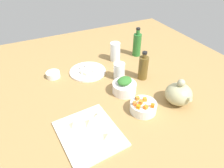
{
  "coord_description": "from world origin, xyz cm",
  "views": [
    {
      "loc": [
        83.28,
        -40.88,
        76.55
      ],
      "look_at": [
        0.0,
        0.0,
        8.0
      ],
      "focal_mm": 32.58,
      "sensor_mm": 36.0,
      "label": 1
    }
  ],
  "objects": [
    {
      "name": "carrot_cube_3",
      "position": [
        20.71,
        2.4,
        8.96
      ],
      "size": [
        2.28,
        2.28,
        1.8
      ],
      "primitive_type": "cube",
      "rotation": [
        0.0,
        0.0,
        2.82
      ],
      "color": "orange",
      "rests_on": "bowl_carrots"
    },
    {
      "name": "chopped_greens_mound",
      "position": [
        4.05,
        5.86,
        11.0
      ],
      "size": [
        9.25,
        10.46,
        3.69
      ],
      "primitive_type": "ellipsoid",
      "rotation": [
        0.0,
        0.0,
        1.84
      ],
      "color": "#32722B",
      "rests_on": "bowl_greens"
    },
    {
      "name": "tofu_cube_1",
      "position": [
        -28.31,
        -8.35,
        5.3
      ],
      "size": [
        3.07,
        3.07,
        2.2
      ],
      "primitive_type": "cube",
      "rotation": [
        0.0,
        0.0,
        2.52
      ],
      "color": "white",
      "rests_on": "plate_tofu"
    },
    {
      "name": "tofu_cube_2",
      "position": [
        -24.9,
        -5.1,
        5.3
      ],
      "size": [
        3.07,
        3.07,
        2.2
      ],
      "primitive_type": "cube",
      "rotation": [
        0.0,
        0.0,
        2.52
      ],
      "color": "white",
      "rests_on": "plate_tofu"
    },
    {
      "name": "tofu_cube_5",
      "position": [
        -26.09,
        -1.6,
        5.3
      ],
      "size": [
        2.93,
        2.93,
        2.2
      ],
      "primitive_type": "cube",
      "rotation": [
        0.0,
        0.0,
        2.7
      ],
      "color": "white",
      "rests_on": "plate_tofu"
    },
    {
      "name": "tabletop",
      "position": [
        0.0,
        0.0,
        1.5
      ],
      "size": [
        190.0,
        190.0,
        3.0
      ],
      "primitive_type": "cube",
      "color": "#A07B47",
      "rests_on": "ground"
    },
    {
      "name": "dumpling_1",
      "position": [
        16.63,
        -15.69,
        5.07
      ],
      "size": [
        4.82,
        5.12,
        2.14
      ],
      "primitive_type": "pyramid",
      "rotation": [
        0.0,
        0.0,
        1.66
      ],
      "color": "beige",
      "rests_on": "cutting_board"
    },
    {
      "name": "carrot_cube_2",
      "position": [
        20.35,
        8.62,
        8.96
      ],
      "size": [
        2.27,
        2.27,
        1.8
      ],
      "primitive_type": "cube",
      "rotation": [
        0.0,
        0.0,
        2.83
      ],
      "color": "orange",
      "rests_on": "bowl_carrots"
    },
    {
      "name": "tofu_cube_4",
      "position": [
        -20.57,
        -8.13,
        5.3
      ],
      "size": [
        2.88,
        2.88,
        2.2
      ],
      "primitive_type": "cube",
      "rotation": [
        0.0,
        0.0,
        1.97
      ],
      "color": "white",
      "rests_on": "plate_tofu"
    },
    {
      "name": "bowl_small_side",
      "position": [
        -29.3,
        -27.23,
        4.85
      ],
      "size": [
        8.61,
        8.61,
        3.69
      ],
      "primitive_type": "cylinder",
      "color": "white",
      "rests_on": "tabletop"
    },
    {
      "name": "bottle_0",
      "position": [
        -31.24,
        35.72,
        11.83
      ],
      "size": [
        5.93,
        5.93,
        21.18
      ],
      "color": "#286C2A",
      "rests_on": "tabletop"
    },
    {
      "name": "bottle_1",
      "position": [
        -3.48,
        23.08,
        10.86
      ],
      "size": [
        5.9,
        5.9,
        18.49
      ],
      "color": "brown",
      "rests_on": "tabletop"
    },
    {
      "name": "tofu_cube_6",
      "position": [
        -24.0,
        -9.74,
        5.3
      ],
      "size": [
        2.36,
        2.36,
        2.2
      ],
      "primitive_type": "cube",
      "rotation": [
        0.0,
        0.0,
        3.07
      ],
      "color": "#F8F4CB",
      "rests_on": "plate_tofu"
    },
    {
      "name": "carrot_cube_0",
      "position": [
        21.3,
        5.65,
        8.96
      ],
      "size": [
        2.47,
        2.47,
        1.8
      ],
      "primitive_type": "cube",
      "rotation": [
        0.0,
        0.0,
        2.11
      ],
      "color": "orange",
      "rests_on": "bowl_carrots"
    },
    {
      "name": "carrot_cube_6",
      "position": [
        17.9,
        5.74,
        8.96
      ],
      "size": [
        1.96,
        1.96,
        1.8
      ],
      "primitive_type": "cube",
      "rotation": [
        0.0,
        0.0,
        3.05
      ],
      "color": "orange",
      "rests_on": "bowl_carrots"
    },
    {
      "name": "dumpling_3",
      "position": [
        18.8,
        -20.7,
        5.3
      ],
      "size": [
        6.9,
        7.0,
        2.6
      ],
      "primitive_type": "pyramid",
      "rotation": [
        0.0,
        0.0,
        5.37
      ],
      "color": "beige",
      "rests_on": "cutting_board"
    },
    {
      "name": "bowl_carrots",
      "position": [
        21.77,
        7.09,
        5.53
      ],
      "size": [
        13.63,
        13.63,
        5.06
      ],
      "primitive_type": "cylinder",
      "color": "white",
      "rests_on": "tabletop"
    },
    {
      "name": "plate_tofu",
      "position": [
        -24.93,
        -5.62,
        3.6
      ],
      "size": [
        23.69,
        23.69,
        1.2
      ],
      "primitive_type": "cylinder",
      "color": "white",
      "rests_on": "tabletop"
    },
    {
      "name": "tofu_cube_3",
      "position": [
        -21.76,
        -1.83,
        5.3
      ],
      "size": [
        2.38,
        2.38,
        2.2
      ],
      "primitive_type": "cube",
      "rotation": [
        0.0,
        0.0,
        3.06
      ],
      "color": "white",
      "rests_on": "plate_tofu"
    },
    {
      "name": "carrot_cube_5",
      "position": [
        25.33,
        5.82,
        8.96
      ],
      "size": [
        2.23,
        2.23,
        1.8
      ],
      "primitive_type": "cube",
      "rotation": [
        0.0,
        0.0,
        1.85
      ],
      "color": "orange",
      "rests_on": "bowl_carrots"
    },
    {
      "name": "carrot_cube_4",
      "position": [
        23.61,
        2.74,
        8.96
      ],
      "size": [
        2.53,
        2.53,
        1.8
      ],
      "primitive_type": "cube",
      "rotation": [
        0.0,
        0.0,
        0.66
      ],
      "color": "orange",
      "rests_on": "bowl_carrots"
    },
    {
      "name": "cutting_board",
      "position": [
        24.08,
        -23.34,
        3.5
      ],
      "size": [
        31.91,
        27.91,
        1.0
      ],
      "primitive_type": "cube",
      "rotation": [
        0.0,
        0.0,
        0.08
      ],
      "color": "#ECE6CF",
      "rests_on": "tabletop"
    },
    {
      "name": "carrot_cube_1",
      "position": [
        25.94,
        9.42,
        8.96
      ],
      "size": [
        2.55,
        2.55,
        1.8
      ],
      "primitive_type": "cube",
      "rotation": [
        0.0,
        0.0,
        0.79
      ],
      "color": "orange",
      "rests_on": "bowl_carrots"
    },
    {
      "name": "drinking_glass_1",
      "position": [
        -9.69,
        9.72,
        8.36
      ],
      "size": [
        7.04,
        7.04,
        10.73
      ],
      "primitive_type": "cylinder",
      "color": "white",
      "rests_on": "tabletop"
    },
    {
      "name": "dumpling_2",
      "position": [
        30.09,
        -16.63,
        5.11
      ],
      "size": [
        6.04,
        6.13,
        2.23
      ],
      "primitive_type": "pyramid",
      "rotation": [
        0.0,
        0.0,
        2.02
      ],
      "color": "beige",
      "rests_on": "cutting_board"
    },
    {
      "name": "bowl_greens",
      "position": [
        4.05,
        5.86,
        6.08
      ],
      "size": [
        13.6,
        13.6,
        6.15
      ],
      "primitive_type": "cylinder",
      "color": "white",
      "rests_on": "tabletop"
    },
    {
      "name": "drinking_glass_0",
      "position": [
        -31.5,
        18.0,
        9.65
      ],
      "size": [
        7.1,
        7.1,
        13.31
      ],
      "primitive_type": "cylinder",
      "color": "white",
      "rests_on": "tabletop"
    },
    {
      "name": "dumpling_0",
      "position": [
        17.02,
        -28.11,
        5.45
      ],
      "size": [
        6.22,
        6.22,
        2.9
      ],
      "primitive_type": "pyramid",
      "rotation": [
        0.0,
        0.0,
        3.93
      ],
      "color": "beige",
      "rests_on": "cutting_board"
    },
    {
      "name": "teapot",
      "position": [
        24.33,
        27.2,
        8.89
      ],
      "size": [
        15.96,
        14.01,
        14.97
      ],
      "color": "tan",
      "rests_on": "tabletop"
    },
    {
      "name": "tofu_cube_0",
      "position": [
        -29.66,
        -4.37,
        5.3
      ],
      "size": [
        3.05,
        3.05,
        2.2
      ],
      "primitive_type": "cube",
      "rotation": [
        0.0,
        0.0,
        0.98
      ],
      "color": "white",
      "rests_on": "plate_tofu"
    }
  ]
}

